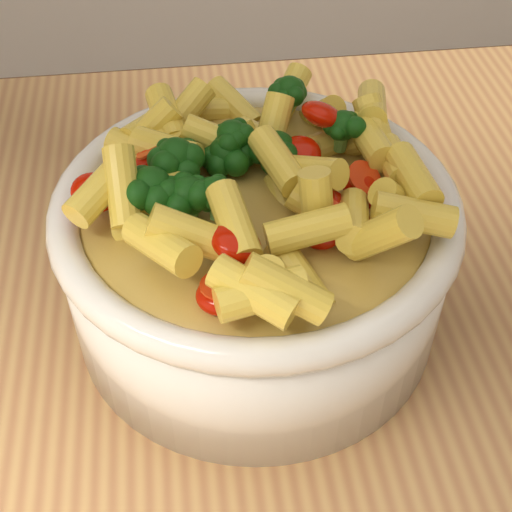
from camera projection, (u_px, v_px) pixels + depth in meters
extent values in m
cube|color=#B5864D|center=(204.00, 393.00, 0.48)|extent=(1.20, 0.80, 0.04)
cylinder|color=white|center=(256.00, 261.00, 0.48)|extent=(0.25, 0.25, 0.10)
ellipsoid|color=white|center=(256.00, 292.00, 0.50)|extent=(0.23, 0.23, 0.04)
torus|color=white|center=(256.00, 205.00, 0.44)|extent=(0.26, 0.26, 0.02)
ellipsoid|color=gold|center=(256.00, 205.00, 0.44)|extent=(0.22, 0.22, 0.02)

